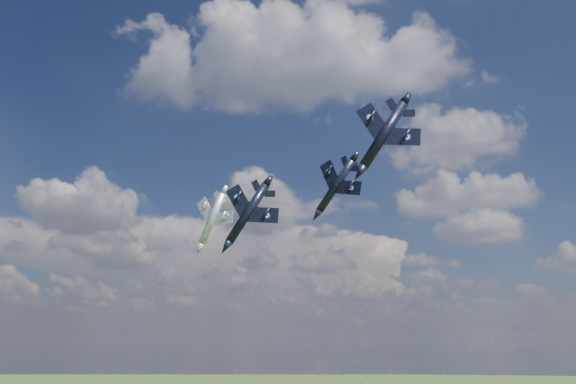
% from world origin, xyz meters
% --- Properties ---
extents(jet_lead_navy, '(10.58, 14.71, 8.22)m').
position_xyz_m(jet_lead_navy, '(-2.53, 12.51, 78.83)').
color(jet_lead_navy, black).
extents(jet_right_navy, '(9.57, 13.41, 7.58)m').
position_xyz_m(jet_right_navy, '(18.97, -3.94, 84.52)').
color(jet_right_navy, black).
extents(jet_high_navy, '(15.64, 18.07, 9.40)m').
position_xyz_m(jet_high_navy, '(10.37, 27.49, 86.82)').
color(jet_high_navy, black).
extents(jet_left_silver, '(15.13, 17.29, 7.41)m').
position_xyz_m(jet_left_silver, '(-13.78, 29.92, 81.99)').
color(jet_left_silver, '#A2A4AD').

